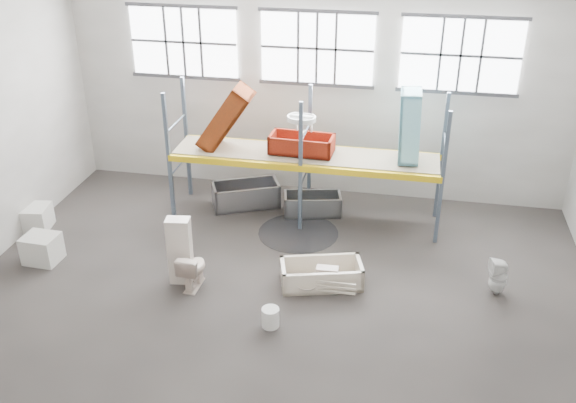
% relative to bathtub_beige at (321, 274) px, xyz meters
% --- Properties ---
extents(floor, '(12.00, 10.00, 0.10)m').
position_rel_bathtub_beige_xyz_m(floor, '(-0.80, -0.83, -0.28)').
color(floor, '#4A4340').
rests_on(floor, ground).
extents(ceiling, '(12.00, 10.00, 0.10)m').
position_rel_bathtub_beige_xyz_m(ceiling, '(-0.80, -0.83, 4.82)').
color(ceiling, silver).
rests_on(ceiling, ground).
extents(wall_back, '(12.00, 0.10, 5.00)m').
position_rel_bathtub_beige_xyz_m(wall_back, '(-0.80, 4.22, 2.27)').
color(wall_back, '#9C9891').
rests_on(wall_back, ground).
extents(wall_front, '(12.00, 0.10, 5.00)m').
position_rel_bathtub_beige_xyz_m(wall_front, '(-0.80, -5.88, 2.27)').
color(wall_front, '#ADA89F').
rests_on(wall_front, ground).
extents(window_left, '(2.60, 0.04, 1.60)m').
position_rel_bathtub_beige_xyz_m(window_left, '(-4.00, 4.11, 3.37)').
color(window_left, white).
rests_on(window_left, wall_back).
extents(window_mid, '(2.60, 0.04, 1.60)m').
position_rel_bathtub_beige_xyz_m(window_mid, '(-0.80, 4.11, 3.37)').
color(window_mid, white).
rests_on(window_mid, wall_back).
extents(window_right, '(2.60, 0.04, 1.60)m').
position_rel_bathtub_beige_xyz_m(window_right, '(2.40, 4.11, 3.37)').
color(window_right, white).
rests_on(window_right, wall_back).
extents(rack_upright_la, '(0.08, 0.08, 3.00)m').
position_rel_bathtub_beige_xyz_m(rack_upright_la, '(-3.80, 2.07, 1.27)').
color(rack_upright_la, slate).
rests_on(rack_upright_la, floor).
extents(rack_upright_lb, '(0.08, 0.08, 3.00)m').
position_rel_bathtub_beige_xyz_m(rack_upright_lb, '(-3.80, 3.27, 1.27)').
color(rack_upright_lb, slate).
rests_on(rack_upright_lb, floor).
extents(rack_upright_ma, '(0.08, 0.08, 3.00)m').
position_rel_bathtub_beige_xyz_m(rack_upright_ma, '(-0.80, 2.07, 1.27)').
color(rack_upright_ma, slate).
rests_on(rack_upright_ma, floor).
extents(rack_upright_mb, '(0.08, 0.08, 3.00)m').
position_rel_bathtub_beige_xyz_m(rack_upright_mb, '(-0.80, 3.27, 1.27)').
color(rack_upright_mb, slate).
rests_on(rack_upright_mb, floor).
extents(rack_upright_ra, '(0.08, 0.08, 3.00)m').
position_rel_bathtub_beige_xyz_m(rack_upright_ra, '(2.20, 2.07, 1.27)').
color(rack_upright_ra, slate).
rests_on(rack_upright_ra, floor).
extents(rack_upright_rb, '(0.08, 0.08, 3.00)m').
position_rel_bathtub_beige_xyz_m(rack_upright_rb, '(2.20, 3.27, 1.27)').
color(rack_upright_rb, slate).
rests_on(rack_upright_rb, floor).
extents(rack_beam_front, '(6.00, 0.10, 0.14)m').
position_rel_bathtub_beige_xyz_m(rack_beam_front, '(-0.80, 2.07, 1.27)').
color(rack_beam_front, yellow).
rests_on(rack_beam_front, floor).
extents(rack_beam_back, '(6.00, 0.10, 0.14)m').
position_rel_bathtub_beige_xyz_m(rack_beam_back, '(-0.80, 3.27, 1.27)').
color(rack_beam_back, yellow).
rests_on(rack_beam_back, floor).
extents(shelf_deck, '(5.90, 1.10, 0.03)m').
position_rel_bathtub_beige_xyz_m(shelf_deck, '(-0.80, 2.67, 1.35)').
color(shelf_deck, gray).
rests_on(shelf_deck, floor).
extents(wet_patch, '(1.80, 1.80, 0.00)m').
position_rel_bathtub_beige_xyz_m(wet_patch, '(-0.80, 1.87, -0.23)').
color(wet_patch, black).
rests_on(wet_patch, floor).
extents(bathtub_beige, '(1.71, 1.14, 0.46)m').
position_rel_bathtub_beige_xyz_m(bathtub_beige, '(0.00, 0.00, 0.00)').
color(bathtub_beige, beige).
rests_on(bathtub_beige, floor).
extents(cistern_spare, '(0.43, 0.21, 0.40)m').
position_rel_bathtub_beige_xyz_m(cistern_spare, '(0.13, -0.13, 0.05)').
color(cistern_spare, '#C5AFA4').
rests_on(cistern_spare, bathtub_beige).
extents(sink_in_tub, '(0.47, 0.47, 0.15)m').
position_rel_bathtub_beige_xyz_m(sink_in_tub, '(-0.23, -0.35, -0.07)').
color(sink_in_tub, beige).
rests_on(sink_in_tub, bathtub_beige).
extents(toilet_beige, '(0.46, 0.77, 0.76)m').
position_rel_bathtub_beige_xyz_m(toilet_beige, '(-2.43, -0.54, 0.15)').
color(toilet_beige, '#F3DBC8').
rests_on(toilet_beige, floor).
extents(cistern_tall, '(0.48, 0.35, 1.39)m').
position_rel_bathtub_beige_xyz_m(cistern_tall, '(-2.71, -0.42, 0.46)').
color(cistern_tall, beige).
rests_on(cistern_tall, floor).
extents(toilet_white, '(0.41, 0.40, 0.74)m').
position_rel_bathtub_beige_xyz_m(toilet_white, '(3.33, 0.35, 0.14)').
color(toilet_white, white).
rests_on(toilet_white, floor).
extents(steel_tub_left, '(1.74, 1.32, 0.58)m').
position_rel_bathtub_beige_xyz_m(steel_tub_left, '(-2.28, 2.93, 0.06)').
color(steel_tub_left, '#9D9EA3').
rests_on(steel_tub_left, floor).
extents(steel_tub_right, '(1.43, 0.89, 0.49)m').
position_rel_bathtub_beige_xyz_m(steel_tub_right, '(-0.64, 2.85, 0.01)').
color(steel_tub_right, '#9CA0A3').
rests_on(steel_tub_right, floor).
extents(rust_tub_flat, '(1.44, 0.73, 0.40)m').
position_rel_bathtub_beige_xyz_m(rust_tub_flat, '(-0.88, 2.67, 1.59)').
color(rust_tub_flat, maroon).
rests_on(rust_tub_flat, shelf_deck).
extents(rust_tub_tilted, '(1.29, 0.76, 1.57)m').
position_rel_bathtub_beige_xyz_m(rust_tub_tilted, '(-2.60, 2.67, 2.06)').
color(rust_tub_tilted, maroon).
rests_on(rust_tub_tilted, shelf_deck).
extents(sink_on_shelf, '(0.68, 0.56, 0.55)m').
position_rel_bathtub_beige_xyz_m(sink_on_shelf, '(-0.83, 2.31, 1.86)').
color(sink_on_shelf, silver).
rests_on(sink_on_shelf, rust_tub_flat).
extents(blue_tub_upright, '(0.51, 0.73, 1.55)m').
position_rel_bathtub_beige_xyz_m(blue_tub_upright, '(1.44, 2.70, 2.16)').
color(blue_tub_upright, '#86D6E6').
rests_on(blue_tub_upright, shelf_deck).
extents(bucket, '(0.39, 0.39, 0.37)m').
position_rel_bathtub_beige_xyz_m(bucket, '(-0.69, -1.46, -0.05)').
color(bucket, silver).
rests_on(bucket, floor).
extents(carton_near, '(0.71, 0.61, 0.59)m').
position_rel_bathtub_beige_xyz_m(carton_near, '(-5.78, -0.28, 0.06)').
color(carton_near, beige).
rests_on(carton_near, floor).
extents(carton_far, '(0.74, 0.74, 0.54)m').
position_rel_bathtub_beige_xyz_m(carton_far, '(-6.66, 0.94, 0.04)').
color(carton_far, silver).
rests_on(carton_far, floor).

